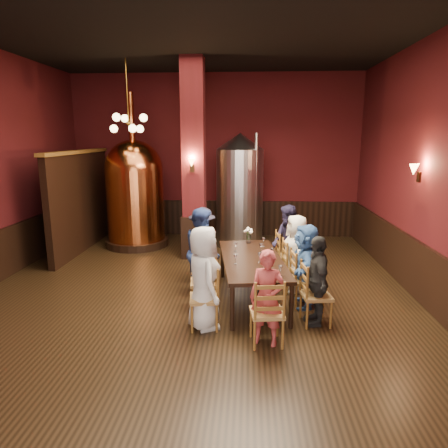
# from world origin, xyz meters

# --- Properties ---
(room) EXTENTS (10.00, 10.02, 4.50)m
(room) POSITION_xyz_m (0.00, 0.00, 2.25)
(room) COLOR black
(room) RESTS_ON ground
(wainscot_right) EXTENTS (0.08, 9.90, 1.00)m
(wainscot_right) POSITION_xyz_m (3.96, 0.00, 0.50)
(wainscot_right) COLOR black
(wainscot_right) RESTS_ON ground
(wainscot_back) EXTENTS (7.90, 0.08, 1.00)m
(wainscot_back) POSITION_xyz_m (0.00, 4.96, 0.50)
(wainscot_back) COLOR black
(wainscot_back) RESTS_ON ground
(column) EXTENTS (0.58, 0.58, 4.50)m
(column) POSITION_xyz_m (-0.30, 2.80, 2.25)
(column) COLOR #460F13
(column) RESTS_ON ground
(partition) EXTENTS (0.22, 3.50, 2.40)m
(partition) POSITION_xyz_m (-3.20, 3.20, 1.20)
(partition) COLOR black
(partition) RESTS_ON ground
(pendant_cluster) EXTENTS (0.90, 0.90, 1.70)m
(pendant_cluster) POSITION_xyz_m (-1.80, 2.90, 3.10)
(pendant_cluster) COLOR #A57226
(pendant_cluster) RESTS_ON room
(sconce_wall) EXTENTS (0.20, 0.20, 0.36)m
(sconce_wall) POSITION_xyz_m (3.90, 0.80, 2.20)
(sconce_wall) COLOR black
(sconce_wall) RESTS_ON room
(sconce_column) EXTENTS (0.20, 0.20, 0.36)m
(sconce_column) POSITION_xyz_m (-0.30, 2.50, 2.20)
(sconce_column) COLOR black
(sconce_column) RESTS_ON column
(dining_table) EXTENTS (1.30, 2.51, 0.75)m
(dining_table) POSITION_xyz_m (1.03, 0.31, 0.69)
(dining_table) COLOR black
(dining_table) RESTS_ON ground
(chair_0) EXTENTS (0.51, 0.51, 0.92)m
(chair_0) POSITION_xyz_m (0.31, -0.79, 0.46)
(chair_0) COLOR olive
(chair_0) RESTS_ON ground
(person_0) EXTENTS (0.74, 0.89, 1.55)m
(person_0) POSITION_xyz_m (0.31, -0.79, 0.77)
(person_0) COLOR silver
(person_0) RESTS_ON ground
(chair_1) EXTENTS (0.51, 0.51, 0.92)m
(chair_1) POSITION_xyz_m (0.23, -0.13, 0.46)
(chair_1) COLOR olive
(chair_1) RESTS_ON ground
(person_1) EXTENTS (0.49, 0.56, 1.31)m
(person_1) POSITION_xyz_m (0.23, -0.13, 0.65)
(person_1) COLOR #C44521
(person_1) RESTS_ON ground
(chair_2) EXTENTS (0.51, 0.51, 0.92)m
(chair_2) POSITION_xyz_m (0.14, 0.53, 0.46)
(chair_2) COLOR olive
(chair_2) RESTS_ON ground
(person_2) EXTENTS (0.53, 0.83, 1.58)m
(person_2) POSITION_xyz_m (0.14, 0.53, 0.79)
(person_2) COLOR navy
(person_2) RESTS_ON ground
(chair_3) EXTENTS (0.51, 0.51, 0.92)m
(chair_3) POSITION_xyz_m (0.06, 1.19, 0.46)
(chair_3) COLOR olive
(chair_3) RESTS_ON ground
(person_3) EXTENTS (0.74, 1.05, 1.47)m
(person_3) POSITION_xyz_m (0.06, 1.19, 0.73)
(person_3) COLOR black
(person_3) RESTS_ON ground
(chair_4) EXTENTS (0.51, 0.51, 0.92)m
(chair_4) POSITION_xyz_m (2.00, -0.58, 0.46)
(chair_4) COLOR olive
(chair_4) RESTS_ON ground
(person_4) EXTENTS (0.39, 0.83, 1.38)m
(person_4) POSITION_xyz_m (2.00, -0.58, 0.69)
(person_4) COLOR black
(person_4) RESTS_ON ground
(chair_5) EXTENTS (0.51, 0.51, 0.92)m
(chair_5) POSITION_xyz_m (1.91, 0.09, 0.46)
(chair_5) COLOR olive
(chair_5) RESTS_ON ground
(person_5) EXTENTS (0.51, 1.34, 1.41)m
(person_5) POSITION_xyz_m (1.91, 0.09, 0.71)
(person_5) COLOR #325996
(person_5) RESTS_ON ground
(chair_6) EXTENTS (0.51, 0.51, 0.92)m
(chair_6) POSITION_xyz_m (1.83, 0.74, 0.46)
(chair_6) COLOR olive
(chair_6) RESTS_ON ground
(person_6) EXTENTS (0.56, 0.76, 1.43)m
(person_6) POSITION_xyz_m (1.83, 0.74, 0.72)
(person_6) COLOR beige
(person_6) RESTS_ON ground
(chair_7) EXTENTS (0.51, 0.51, 0.92)m
(chair_7) POSITION_xyz_m (1.74, 1.41, 0.46)
(chair_7) COLOR olive
(chair_7) RESTS_ON ground
(person_7) EXTENTS (0.60, 0.81, 1.50)m
(person_7) POSITION_xyz_m (1.74, 1.41, 0.75)
(person_7) COLOR #1E1A35
(person_7) RESTS_ON ground
(chair_8) EXTENTS (0.51, 0.51, 0.92)m
(chair_8) POSITION_xyz_m (1.23, -1.23, 0.46)
(chair_8) COLOR olive
(chair_8) RESTS_ON ground
(person_8) EXTENTS (0.55, 0.43, 1.33)m
(person_8) POSITION_xyz_m (1.23, -1.23, 0.67)
(person_8) COLOR #9F3535
(person_8) RESTS_ON ground
(copper_kettle) EXTENTS (1.64, 1.64, 3.86)m
(copper_kettle) POSITION_xyz_m (-1.96, 3.70, 1.41)
(copper_kettle) COLOR black
(copper_kettle) RESTS_ON ground
(steel_vessel) EXTENTS (1.23, 1.23, 2.89)m
(steel_vessel) POSITION_xyz_m (0.73, 3.85, 1.44)
(steel_vessel) COLOR #B2B2B7
(steel_vessel) RESTS_ON ground
(rose_vase) EXTENTS (0.18, 0.18, 0.31)m
(rose_vase) POSITION_xyz_m (0.97, 1.31, 0.96)
(rose_vase) COLOR white
(rose_vase) RESTS_ON dining_table
(wine_glass_0) EXTENTS (0.07, 0.07, 0.17)m
(wine_glass_0) POSITION_xyz_m (1.19, 0.64, 0.83)
(wine_glass_0) COLOR white
(wine_glass_0) RESTS_ON dining_table
(wine_glass_1) EXTENTS (0.07, 0.07, 0.17)m
(wine_glass_1) POSITION_xyz_m (0.74, 0.69, 0.83)
(wine_glass_1) COLOR white
(wine_glass_1) RESTS_ON dining_table
(wine_glass_2) EXTENTS (0.07, 0.07, 0.17)m
(wine_glass_2) POSITION_xyz_m (1.45, -0.58, 0.83)
(wine_glass_2) COLOR white
(wine_glass_2) RESTS_ON dining_table
(wine_glass_3) EXTENTS (0.07, 0.07, 0.17)m
(wine_glass_3) POSITION_xyz_m (0.75, -0.05, 0.83)
(wine_glass_3) COLOR white
(wine_glass_3) RESTS_ON dining_table
(wine_glass_4) EXTENTS (0.07, 0.07, 0.17)m
(wine_glass_4) POSITION_xyz_m (1.37, 0.36, 0.83)
(wine_glass_4) COLOR white
(wine_glass_4) RESTS_ON dining_table
(wine_glass_5) EXTENTS (0.07, 0.07, 0.17)m
(wine_glass_5) POSITION_xyz_m (1.25, 1.08, 0.83)
(wine_glass_5) COLOR white
(wine_glass_5) RESTS_ON dining_table
(wine_glass_6) EXTENTS (0.07, 0.07, 0.17)m
(wine_glass_6) POSITION_xyz_m (1.15, 0.06, 0.83)
(wine_glass_6) COLOR white
(wine_glass_6) RESTS_ON dining_table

